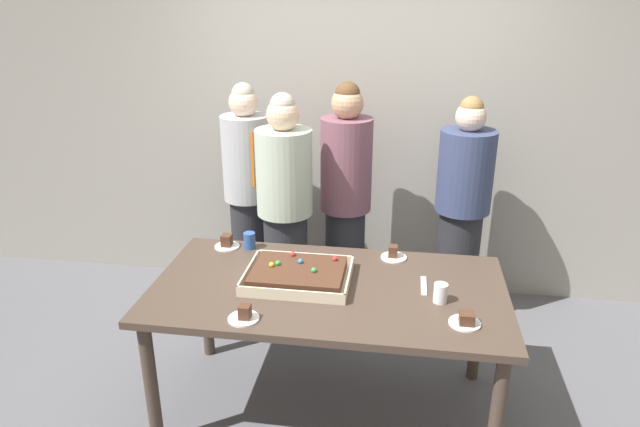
% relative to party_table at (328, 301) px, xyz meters
% --- Properties ---
extents(ground_plane, '(12.00, 12.00, 0.00)m').
position_rel_party_table_xyz_m(ground_plane, '(0.00, 0.00, -0.71)').
color(ground_plane, '#5B5B60').
extents(interior_back_panel, '(8.00, 0.12, 3.00)m').
position_rel_party_table_xyz_m(interior_back_panel, '(0.00, 1.60, 0.79)').
color(interior_back_panel, '#9E998E').
rests_on(interior_back_panel, ground_plane).
extents(party_table, '(1.86, 0.99, 0.79)m').
position_rel_party_table_xyz_m(party_table, '(0.00, 0.00, 0.00)').
color(party_table, '#47382D').
rests_on(party_table, ground_plane).
extents(sheet_cake, '(0.56, 0.44, 0.10)m').
position_rel_party_table_xyz_m(sheet_cake, '(-0.17, 0.04, 0.12)').
color(sheet_cake, beige).
rests_on(sheet_cake, party_table).
extents(plated_slice_near_left, '(0.15, 0.15, 0.08)m').
position_rel_party_table_xyz_m(plated_slice_near_left, '(-0.35, -0.38, 0.11)').
color(plated_slice_near_left, white).
rests_on(plated_slice_near_left, party_table).
extents(plated_slice_near_right, '(0.15, 0.15, 0.06)m').
position_rel_party_table_xyz_m(plated_slice_near_right, '(0.68, -0.27, 0.11)').
color(plated_slice_near_right, white).
rests_on(plated_slice_near_right, party_table).
extents(plated_slice_far_left, '(0.15, 0.15, 0.08)m').
position_rel_party_table_xyz_m(plated_slice_far_left, '(-0.67, 0.39, 0.11)').
color(plated_slice_far_left, white).
rests_on(plated_slice_far_left, party_table).
extents(plated_slice_far_right, '(0.15, 0.15, 0.08)m').
position_rel_party_table_xyz_m(plated_slice_far_right, '(0.33, 0.39, 0.11)').
color(plated_slice_far_right, white).
rests_on(plated_slice_far_right, party_table).
extents(drink_cup_nearest, '(0.07, 0.07, 0.10)m').
position_rel_party_table_xyz_m(drink_cup_nearest, '(0.57, -0.07, 0.14)').
color(drink_cup_nearest, white).
rests_on(drink_cup_nearest, party_table).
extents(drink_cup_middle, '(0.07, 0.07, 0.10)m').
position_rel_party_table_xyz_m(drink_cup_middle, '(-0.53, 0.40, 0.14)').
color(drink_cup_middle, '#2D5199').
rests_on(drink_cup_middle, party_table).
extents(cake_server_utensil, '(0.03, 0.20, 0.01)m').
position_rel_party_table_xyz_m(cake_server_utensil, '(0.50, 0.07, 0.09)').
color(cake_server_utensil, silver).
rests_on(cake_server_utensil, party_table).
extents(person_serving_front, '(0.35, 0.35, 1.70)m').
position_rel_party_table_xyz_m(person_serving_front, '(-0.03, 1.11, 0.17)').
color(person_serving_front, '#28282D').
rests_on(person_serving_front, ground_plane).
extents(person_green_shirt_behind, '(0.37, 0.37, 1.62)m').
position_rel_party_table_xyz_m(person_green_shirt_behind, '(0.77, 1.13, 0.12)').
color(person_green_shirt_behind, '#28282D').
rests_on(person_green_shirt_behind, ground_plane).
extents(person_striped_tie_right, '(0.34, 0.34, 1.67)m').
position_rel_party_table_xyz_m(person_striped_tie_right, '(-0.74, 1.12, 0.16)').
color(person_striped_tie_right, '#28282D').
rests_on(person_striped_tie_right, ground_plane).
extents(person_far_right_suit, '(0.37, 0.37, 1.67)m').
position_rel_party_table_xyz_m(person_far_right_suit, '(-0.40, 0.81, 0.15)').
color(person_far_right_suit, '#28282D').
rests_on(person_far_right_suit, ground_plane).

